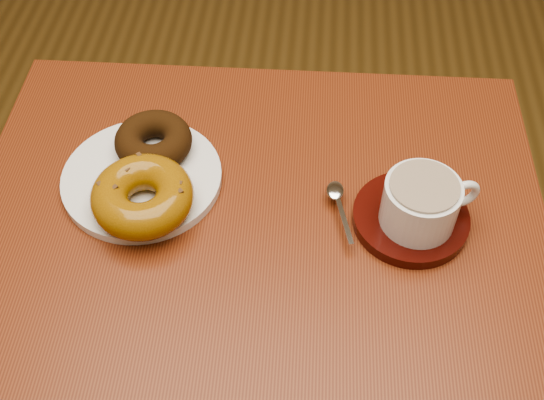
# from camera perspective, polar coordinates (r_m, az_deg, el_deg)

# --- Properties ---
(cafe_table) EXTENTS (0.74, 0.56, 0.68)m
(cafe_table) POSITION_cam_1_polar(r_m,az_deg,el_deg) (0.95, -1.21, -4.91)
(cafe_table) COLOR maroon
(cafe_table) RESTS_ON ground
(donut_plate) EXTENTS (0.23, 0.23, 0.01)m
(donut_plate) POSITION_cam_1_polar(r_m,az_deg,el_deg) (0.90, -10.82, 1.83)
(donut_plate) COLOR white
(donut_plate) RESTS_ON cafe_table
(donut_cinnamon) EXTENTS (0.12, 0.12, 0.04)m
(donut_cinnamon) POSITION_cam_1_polar(r_m,az_deg,el_deg) (0.91, -9.89, 4.91)
(donut_cinnamon) COLOR black
(donut_cinnamon) RESTS_ON donut_plate
(donut_caramel) EXTENTS (0.13, 0.13, 0.05)m
(donut_caramel) POSITION_cam_1_polar(r_m,az_deg,el_deg) (0.84, -10.79, 0.31)
(donut_caramel) COLOR #8D5C0F
(donut_caramel) RESTS_ON donut_plate
(saucer) EXTENTS (0.18, 0.18, 0.02)m
(saucer) POSITION_cam_1_polar(r_m,az_deg,el_deg) (0.86, 11.51, -1.50)
(saucer) COLOR #330A07
(saucer) RESTS_ON cafe_table
(coffee_cup) EXTENTS (0.12, 0.09, 0.06)m
(coffee_cup) POSITION_cam_1_polar(r_m,az_deg,el_deg) (0.82, 12.42, -0.20)
(coffee_cup) COLOR white
(coffee_cup) RESTS_ON saucer
(teaspoon) EXTENTS (0.03, 0.10, 0.01)m
(teaspoon) POSITION_cam_1_polar(r_m,az_deg,el_deg) (0.85, 5.45, 0.33)
(teaspoon) COLOR silver
(teaspoon) RESTS_ON saucer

